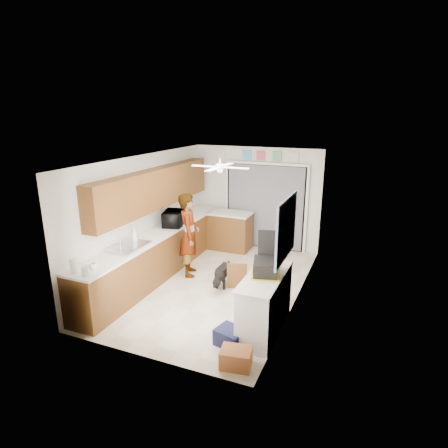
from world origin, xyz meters
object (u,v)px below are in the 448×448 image
(paper_towel_roll, at_px, (74,266))
(cardboard_box, at_px, (236,358))
(dog, at_px, (223,275))
(suitcase, at_px, (266,267))
(navy_crate, at_px, (230,337))
(microwave, at_px, (174,218))
(cup, at_px, (93,266))
(soap_bottle, at_px, (134,235))
(man, at_px, (189,235))

(paper_towel_roll, height_order, cardboard_box, paper_towel_roll)
(cardboard_box, bearing_deg, dog, 116.51)
(suitcase, distance_m, navy_crate, 1.16)
(microwave, height_order, cup, microwave)
(soap_bottle, distance_m, man, 1.18)
(microwave, distance_m, dog, 1.72)
(cup, bearing_deg, paper_towel_roll, -120.98)
(microwave, bearing_deg, paper_towel_roll, 159.94)
(suitcase, bearing_deg, microwave, 131.69)
(dog, bearing_deg, paper_towel_roll, -124.46)
(microwave, relative_size, man, 0.34)
(microwave, xyz_separation_m, cup, (-0.01, -2.53, -0.12))
(soap_bottle, xyz_separation_m, man, (0.65, 0.96, -0.21))
(paper_towel_roll, bearing_deg, navy_crate, 11.49)
(soap_bottle, bearing_deg, suitcase, -8.88)
(suitcase, height_order, cardboard_box, suitcase)
(suitcase, distance_m, man, 2.47)
(paper_towel_roll, relative_size, cardboard_box, 0.57)
(paper_towel_roll, distance_m, cardboard_box, 2.80)
(cup, bearing_deg, dog, 55.16)
(man, bearing_deg, dog, -129.96)
(paper_towel_roll, height_order, man, man)
(soap_bottle, height_order, man, man)
(cardboard_box, xyz_separation_m, navy_crate, (-0.25, 0.43, -0.00))
(soap_bottle, xyz_separation_m, paper_towel_roll, (-0.01, -1.54, -0.03))
(microwave, height_order, soap_bottle, microwave)
(soap_bottle, bearing_deg, dog, 24.83)
(suitcase, height_order, navy_crate, suitcase)
(navy_crate, bearing_deg, dog, 115.64)
(suitcase, xyz_separation_m, navy_crate, (-0.32, -0.63, -0.92))
(paper_towel_roll, xyz_separation_m, navy_crate, (2.39, 0.48, -0.93))
(microwave, distance_m, suitcase, 3.04)
(soap_bottle, relative_size, navy_crate, 0.71)
(soap_bottle, xyz_separation_m, navy_crate, (2.37, -1.06, -0.96))
(man, bearing_deg, cardboard_box, -164.98)
(navy_crate, bearing_deg, paper_towel_roll, -168.51)
(man, height_order, dog, man)
(navy_crate, bearing_deg, cup, -173.84)
(soap_bottle, distance_m, cup, 1.31)
(soap_bottle, xyz_separation_m, dog, (1.53, 0.71, -0.85))
(dog, bearing_deg, soap_bottle, -155.19)
(soap_bottle, distance_m, cardboard_box, 3.16)
(cup, xyz_separation_m, paper_towel_roll, (-0.15, -0.24, 0.07))
(microwave, height_order, cardboard_box, microwave)
(suitcase, bearing_deg, man, 130.58)
(cardboard_box, bearing_deg, soap_bottle, 150.39)
(cup, xyz_separation_m, dog, (1.39, 2.00, -0.75))
(dog, bearing_deg, cardboard_box, -63.50)
(paper_towel_roll, distance_m, suitcase, 2.93)
(suitcase, relative_size, navy_crate, 1.18)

